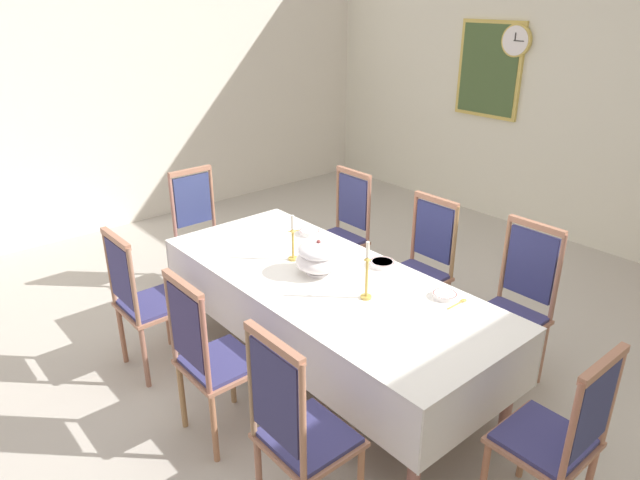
{
  "coord_description": "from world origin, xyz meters",
  "views": [
    {
      "loc": [
        2.57,
        -2.3,
        2.51
      ],
      "look_at": [
        -0.18,
        0.05,
        0.94
      ],
      "focal_mm": 32.35,
      "sensor_mm": 36.0,
      "label": 1
    }
  ],
  "objects_px": {
    "chair_south_a": "(143,299)",
    "framed_painting": "(489,70)",
    "candlestick_east": "(367,276)",
    "spoon_primary": "(304,229)",
    "chair_north_a": "(342,231)",
    "bowl_near_left": "(310,232)",
    "soup_tureen": "(319,257)",
    "bowl_near_right": "(445,295)",
    "bowl_far_left": "(382,263)",
    "dining_table": "(327,287)",
    "chair_head_west": "(202,230)",
    "chair_south_b": "(210,356)",
    "candlestick_west": "(293,242)",
    "spoon_secondary": "(461,302)",
    "chair_head_east": "(558,436)",
    "chair_north_b": "(421,265)",
    "chair_north_c": "(515,304)",
    "chair_south_c": "(298,429)",
    "mounted_clock": "(516,40)"
  },
  "relations": [
    {
      "from": "chair_south_a",
      "to": "spoon_secondary",
      "type": "relative_size",
      "value": 6.02
    },
    {
      "from": "dining_table",
      "to": "chair_north_b",
      "type": "bearing_deg",
      "value": 87.72
    },
    {
      "from": "chair_head_east",
      "to": "bowl_near_left",
      "type": "relative_size",
      "value": 6.51
    },
    {
      "from": "chair_north_a",
      "to": "chair_south_c",
      "type": "distance_m",
      "value": 2.53
    },
    {
      "from": "chair_head_west",
      "to": "bowl_near_left",
      "type": "relative_size",
      "value": 6.75
    },
    {
      "from": "chair_north_b",
      "to": "bowl_near_right",
      "type": "relative_size",
      "value": 7.11
    },
    {
      "from": "soup_tureen",
      "to": "spoon_primary",
      "type": "relative_size",
      "value": 1.81
    },
    {
      "from": "chair_south_a",
      "to": "candlestick_west",
      "type": "xyz_separation_m",
      "value": [
        0.5,
        0.93,
        0.33
      ]
    },
    {
      "from": "chair_north_b",
      "to": "chair_south_c",
      "type": "xyz_separation_m",
      "value": [
        0.82,
        -1.86,
        0.02
      ]
    },
    {
      "from": "soup_tureen",
      "to": "candlestick_east",
      "type": "relative_size",
      "value": 0.82
    },
    {
      "from": "chair_north_c",
      "to": "spoon_primary",
      "type": "distance_m",
      "value": 1.7
    },
    {
      "from": "bowl_near_left",
      "to": "framed_painting",
      "type": "xyz_separation_m",
      "value": [
        -0.64,
        3.16,
        0.92
      ]
    },
    {
      "from": "soup_tureen",
      "to": "bowl_near_right",
      "type": "xyz_separation_m",
      "value": [
        0.77,
        0.38,
        -0.1
      ]
    },
    {
      "from": "chair_north_a",
      "to": "framed_painting",
      "type": "bearing_deg",
      "value": -80.66
    },
    {
      "from": "soup_tureen",
      "to": "bowl_near_right",
      "type": "distance_m",
      "value": 0.86
    },
    {
      "from": "bowl_far_left",
      "to": "chair_south_a",
      "type": "bearing_deg",
      "value": -126.23
    },
    {
      "from": "dining_table",
      "to": "candlestick_west",
      "type": "xyz_separation_m",
      "value": [
        -0.37,
        -0.0,
        0.21
      ]
    },
    {
      "from": "candlestick_east",
      "to": "spoon_secondary",
      "type": "distance_m",
      "value": 0.6
    },
    {
      "from": "chair_south_b",
      "to": "chair_head_east",
      "type": "distance_m",
      "value": 1.88
    },
    {
      "from": "bowl_near_left",
      "to": "framed_painting",
      "type": "bearing_deg",
      "value": 101.52
    },
    {
      "from": "candlestick_west",
      "to": "bowl_far_left",
      "type": "relative_size",
      "value": 1.93
    },
    {
      "from": "chair_north_b",
      "to": "candlestick_east",
      "type": "relative_size",
      "value": 2.86
    },
    {
      "from": "chair_north_a",
      "to": "framed_painting",
      "type": "relative_size",
      "value": 1.04
    },
    {
      "from": "chair_head_east",
      "to": "spoon_primary",
      "type": "height_order",
      "value": "chair_head_east"
    },
    {
      "from": "chair_south_b",
      "to": "soup_tureen",
      "type": "bearing_deg",
      "value": 97.62
    },
    {
      "from": "chair_south_a",
      "to": "candlestick_west",
      "type": "bearing_deg",
      "value": 61.81
    },
    {
      "from": "bowl_far_left",
      "to": "candlestick_west",
      "type": "bearing_deg",
      "value": -139.72
    },
    {
      "from": "bowl_near_left",
      "to": "chair_head_west",
      "type": "bearing_deg",
      "value": -159.53
    },
    {
      "from": "chair_south_a",
      "to": "spoon_primary",
      "type": "relative_size",
      "value": 6.19
    },
    {
      "from": "chair_south_b",
      "to": "soup_tureen",
      "type": "distance_m",
      "value": 0.99
    },
    {
      "from": "dining_table",
      "to": "chair_head_west",
      "type": "bearing_deg",
      "value": 180.0
    },
    {
      "from": "chair_north_c",
      "to": "chair_head_west",
      "type": "height_order",
      "value": "chair_north_c"
    },
    {
      "from": "chair_south_a",
      "to": "chair_south_b",
      "type": "xyz_separation_m",
      "value": [
        0.9,
        -0.0,
        0.01
      ]
    },
    {
      "from": "bowl_far_left",
      "to": "mounted_clock",
      "type": "height_order",
      "value": "mounted_clock"
    },
    {
      "from": "candlestick_east",
      "to": "spoon_primary",
      "type": "bearing_deg",
      "value": 159.94
    },
    {
      "from": "chair_south_c",
      "to": "candlestick_east",
      "type": "distance_m",
      "value": 1.1
    },
    {
      "from": "chair_head_west",
      "to": "bowl_near_right",
      "type": "height_order",
      "value": "chair_head_west"
    },
    {
      "from": "soup_tureen",
      "to": "candlestick_east",
      "type": "height_order",
      "value": "candlestick_east"
    },
    {
      "from": "chair_north_a",
      "to": "spoon_secondary",
      "type": "relative_size",
      "value": 6.17
    },
    {
      "from": "chair_head_east",
      "to": "framed_painting",
      "type": "bearing_deg",
      "value": 39.94
    },
    {
      "from": "dining_table",
      "to": "bowl_near_right",
      "type": "xyz_separation_m",
      "value": [
        0.68,
        0.38,
        0.09
      ]
    },
    {
      "from": "chair_south_a",
      "to": "bowl_far_left",
      "type": "xyz_separation_m",
      "value": [
        0.98,
        1.34,
        0.22
      ]
    },
    {
      "from": "dining_table",
      "to": "spoon_secondary",
      "type": "height_order",
      "value": "spoon_secondary"
    },
    {
      "from": "dining_table",
      "to": "candlestick_west",
      "type": "height_order",
      "value": "candlestick_west"
    },
    {
      "from": "spoon_secondary",
      "to": "framed_painting",
      "type": "bearing_deg",
      "value": 123.23
    },
    {
      "from": "chair_north_a",
      "to": "bowl_near_left",
      "type": "height_order",
      "value": "chair_north_a"
    },
    {
      "from": "spoon_primary",
      "to": "chair_south_b",
      "type": "bearing_deg",
      "value": -42.93
    },
    {
      "from": "chair_north_b",
      "to": "chair_head_west",
      "type": "height_order",
      "value": "chair_head_west"
    },
    {
      "from": "chair_south_a",
      "to": "mounted_clock",
      "type": "height_order",
      "value": "mounted_clock"
    },
    {
      "from": "chair_south_a",
      "to": "framed_painting",
      "type": "relative_size",
      "value": 1.02
    }
  ]
}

